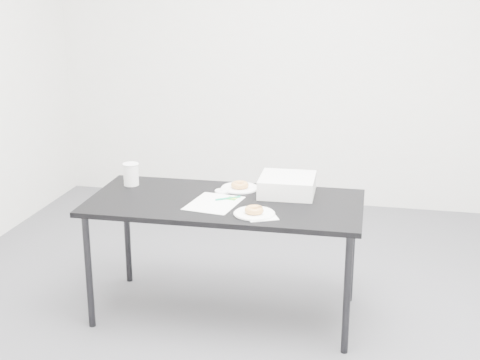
% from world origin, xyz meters
% --- Properties ---
extents(floor, '(4.00, 4.00, 0.00)m').
position_xyz_m(floor, '(0.00, 0.00, 0.00)').
color(floor, '#515056').
rests_on(floor, ground).
extents(wall_back, '(4.00, 0.02, 2.70)m').
position_xyz_m(wall_back, '(0.00, 2.00, 1.35)').
color(wall_back, white).
rests_on(wall_back, floor).
extents(table, '(1.51, 0.73, 0.68)m').
position_xyz_m(table, '(-0.08, -0.08, 0.63)').
color(table, black).
rests_on(table, floor).
extents(scorecard, '(0.29, 0.35, 0.00)m').
position_xyz_m(scorecard, '(-0.13, -0.14, 0.68)').
color(scorecard, white).
rests_on(scorecard, table).
extents(logo_patch, '(0.06, 0.06, 0.00)m').
position_xyz_m(logo_patch, '(-0.05, -0.05, 0.69)').
color(logo_patch, green).
rests_on(logo_patch, scorecard).
extents(pen, '(0.13, 0.09, 0.01)m').
position_xyz_m(pen, '(-0.07, -0.06, 0.69)').
color(pen, '#0C8C62').
rests_on(pen, scorecard).
extents(napkin, '(0.20, 0.20, 0.00)m').
position_xyz_m(napkin, '(0.16, -0.29, 0.69)').
color(napkin, white).
rests_on(napkin, table).
extents(plate_near, '(0.21, 0.21, 0.01)m').
position_xyz_m(plate_near, '(0.12, -0.27, 0.69)').
color(plate_near, white).
rests_on(plate_near, napkin).
extents(donut_near, '(0.13, 0.13, 0.03)m').
position_xyz_m(donut_near, '(0.12, -0.27, 0.71)').
color(donut_near, '#BD753B').
rests_on(donut_near, plate_near).
extents(plate_far, '(0.22, 0.22, 0.01)m').
position_xyz_m(plate_far, '(-0.05, 0.15, 0.69)').
color(plate_far, white).
rests_on(plate_far, table).
extents(donut_far, '(0.13, 0.13, 0.03)m').
position_xyz_m(donut_far, '(-0.05, 0.15, 0.71)').
color(donut_far, '#BD753B').
rests_on(donut_far, plate_far).
extents(coffee_cup, '(0.09, 0.09, 0.13)m').
position_xyz_m(coffee_cup, '(-0.69, 0.08, 0.75)').
color(coffee_cup, white).
rests_on(coffee_cup, table).
extents(cup_lid, '(0.09, 0.09, 0.01)m').
position_xyz_m(cup_lid, '(-0.13, 0.06, 0.69)').
color(cup_lid, white).
rests_on(cup_lid, table).
extents(bakery_box, '(0.32, 0.32, 0.10)m').
position_xyz_m(bakery_box, '(0.24, 0.11, 0.73)').
color(bakery_box, silver).
rests_on(bakery_box, table).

